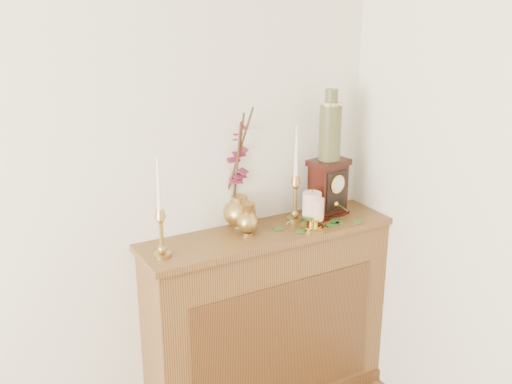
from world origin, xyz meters
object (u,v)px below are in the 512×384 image
mantel_clock (328,188)px  candlestick_left (161,225)px  bud_vase (248,220)px  ceramic_vase (330,129)px  candlestick_center (295,191)px  ginger_jar (237,172)px

mantel_clock → candlestick_left: bearing=174.3°
bud_vase → mantel_clock: size_ratio=0.56×
bud_vase → ceramic_vase: (0.47, 0.05, 0.36)m
candlestick_center → bud_vase: (-0.29, -0.05, -0.07)m
ginger_jar → mantel_clock: size_ratio=2.03×
candlestick_left → ginger_jar: (0.45, 0.18, 0.11)m
candlestick_left → candlestick_center: 0.71m
candlestick_center → mantel_clock: 0.19m
candlestick_center → bud_vase: candlestick_center is taller
candlestick_center → ceramic_vase: bearing=-0.9°
mantel_clock → ceramic_vase: bearing=90.0°
candlestick_left → ceramic_vase: (0.89, 0.07, 0.29)m
ginger_jar → mantel_clock: ginger_jar is taller
ginger_jar → ceramic_vase: ceramic_vase is taller
ceramic_vase → ginger_jar: bearing=166.6°
candlestick_center → bud_vase: 0.30m
ginger_jar → ceramic_vase: size_ratio=1.69×
candlestick_left → ginger_jar: size_ratio=0.76×
candlestick_left → bud_vase: (0.42, 0.03, -0.06)m
mantel_clock → ceramic_vase: size_ratio=0.83×
ginger_jar → candlestick_center: bearing=-21.9°
ceramic_vase → candlestick_center: bearing=179.1°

